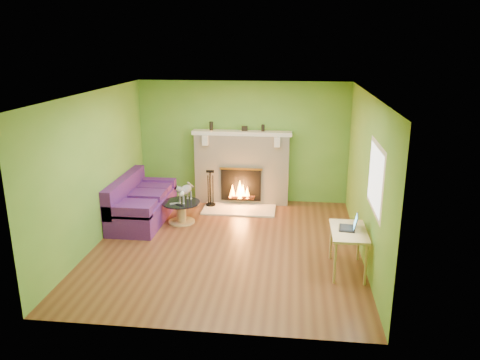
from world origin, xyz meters
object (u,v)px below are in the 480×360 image
object	(u,v)px
coffee_table	(181,211)
desk	(349,235)
sofa	(140,204)
cat	(185,192)

from	to	relation	value
coffee_table	desk	distance (m)	3.44
sofa	cat	xyz separation A→B (m)	(0.91, 0.02, 0.27)
cat	sofa	bearing A→B (deg)	-163.51
sofa	cat	size ratio (longest dim) A/B	3.18
sofa	coffee_table	distance (m)	0.83
coffee_table	cat	bearing A→B (deg)	32.01
coffee_table	cat	world-z (taller)	cat
desk	sofa	bearing A→B (deg)	155.84
desk	cat	world-z (taller)	cat
desk	cat	xyz separation A→B (m)	(-2.90, 1.73, 0.02)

